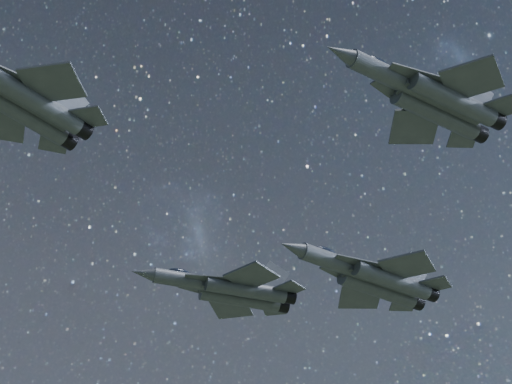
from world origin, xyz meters
TOP-DOWN VIEW (x-y plane):
  - jet_lead at (-20.18, 2.22)m, footprint 17.15×11.74m
  - jet_left at (6.09, 12.48)m, footprint 16.49×11.15m
  - jet_right at (6.24, -15.02)m, footprint 16.71×11.84m
  - jet_slot at (14.69, 1.96)m, footprint 17.27×12.26m

SIDE VIEW (x-z plane):
  - jet_slot at x=14.69m, z-range 141.61..146.00m
  - jet_left at x=6.09m, z-range 142.60..146.75m
  - jet_lead at x=-20.18m, z-range 145.97..150.27m
  - jet_right at x=6.24m, z-range 146.52..150.76m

